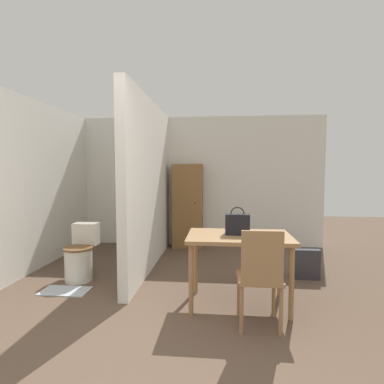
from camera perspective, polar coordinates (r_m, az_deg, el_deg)
wall_back at (r=5.91m, az=-0.60°, el=2.00°), size 5.14×0.12×2.50m
wall_left at (r=4.72m, az=-30.19°, el=0.91°), size 0.12×4.96×2.50m
partition_wall at (r=4.59m, az=-8.00°, el=1.35°), size 0.12×2.70×2.50m
dining_table at (r=3.31m, az=8.95°, el=-9.69°), size 1.11×0.69×0.78m
wooden_chair at (r=2.92m, az=12.83°, el=-15.06°), size 0.41×0.41×0.95m
toilet at (r=4.39m, az=-20.48°, el=-11.40°), size 0.38×0.53×0.73m
handbag at (r=3.29m, az=8.63°, el=-6.02°), size 0.26×0.13×0.30m
wooden_cabinet at (r=5.70m, az=-0.83°, el=-2.67°), size 0.56×0.35×1.59m
bath_mat at (r=4.13m, az=-23.02°, el=-16.95°), size 0.57×0.31×0.01m
space_heater at (r=4.48m, az=20.80°, el=-12.56°), size 0.35×0.19×0.40m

